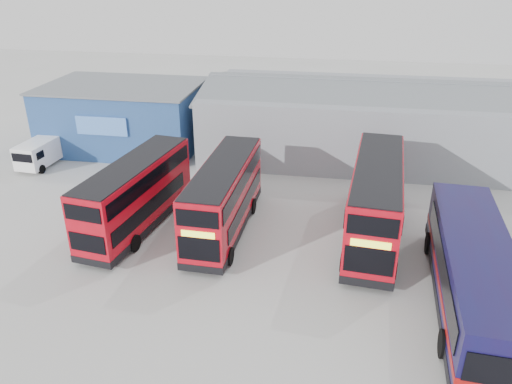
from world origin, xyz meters
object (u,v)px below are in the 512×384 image
Objects in this scene: office_block at (125,116)px; double_decker_right at (375,203)px; single_decker_blue at (473,276)px; panel_van at (42,151)px; maintenance_shed at (401,122)px; double_decker_left at (136,196)px; double_decker_centre at (224,199)px.

office_block is 1.15× the size of double_decker_right.
panel_van is at bearing -20.28° from single_decker_blue.
maintenance_shed is 2.85× the size of double_decker_right.
double_decker_left is 0.78× the size of single_decker_blue.
maintenance_shed is 19.54m from single_decker_blue.
double_decker_centre is 0.91× the size of double_decker_right.
double_decker_centre is at bearing -18.27° from single_decker_blue.
single_decker_blue is at bearing -36.61° from office_block.
double_decker_centre is at bearing -48.18° from office_block.
maintenance_shed reaches higher than single_decker_blue.
double_decker_left reaches higher than single_decker_blue.
double_decker_left is 5.04m from double_decker_centre.
office_block is 1.26× the size of double_decker_left.
office_block is 2.65× the size of panel_van.
double_decker_centre is at bearing -21.46° from panel_van.
maintenance_shed reaches higher than double_decker_centre.
office_block is 1.26× the size of double_decker_centre.
maintenance_shed is at bearing 18.75° from panel_van.
double_decker_left reaches higher than panel_van.
single_decker_blue is at bearing -19.94° from panel_van.
maintenance_shed is 18.11m from double_decker_centre.
office_block is 22.09m from maintenance_shed.
double_decker_right reaches higher than double_decker_left.
double_decker_centre is (11.21, -12.53, -0.54)m from office_block.
office_block is at bearing 153.41° from double_decker_right.
double_decker_centre reaches higher than double_decker_left.
single_decker_blue is at bearing -20.16° from double_decker_centre.
office_block is at bearing 133.49° from double_decker_centre.
single_decker_blue is (17.30, -4.48, -0.35)m from double_decker_left.
double_decker_left is at bearing -136.54° from maintenance_shed.
office_block is at bearing -174.79° from maintenance_shed.
panel_van is at bearing 168.92° from double_decker_right.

